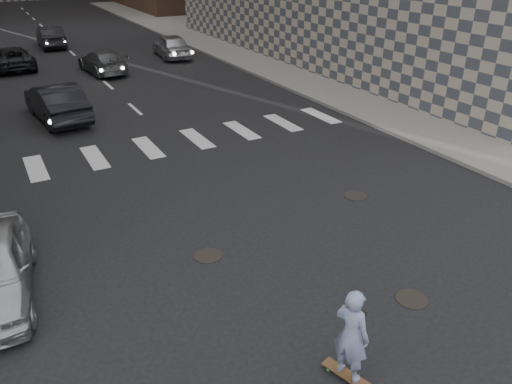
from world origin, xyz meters
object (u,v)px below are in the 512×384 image
traffic_car_b (102,61)px  traffic_car_e (51,37)px  traffic_car_c (12,58)px  skateboarder (352,335)px  traffic_car_d (171,46)px  traffic_car_a (56,102)px

traffic_car_b → traffic_car_e: bearing=-87.7°
traffic_car_c → traffic_car_e: 7.10m
traffic_car_c → skateboarder: bearing=93.1°
traffic_car_c → traffic_car_b: bearing=139.1°
skateboarder → traffic_car_d: size_ratio=0.43×
skateboarder → traffic_car_d: (7.06, 27.82, -0.24)m
traffic_car_a → traffic_car_d: size_ratio=1.06×
skateboarder → traffic_car_e: 35.57m
skateboarder → traffic_car_e: size_ratio=0.42×
traffic_car_b → skateboarder: bearing=80.3°
traffic_car_c → traffic_car_e: bearing=-119.2°
skateboarder → traffic_car_c: (-2.66, 29.24, -0.35)m
traffic_car_b → traffic_car_e: traffic_car_e is taller
skateboarder → traffic_car_a: bearing=79.2°
traffic_car_e → traffic_car_a: bearing=83.0°
traffic_car_a → traffic_car_c: bearing=-92.5°
traffic_car_e → traffic_car_b: bearing=98.7°
traffic_car_d → traffic_car_e: traffic_car_d is taller
traffic_car_a → traffic_car_c: traffic_car_a is taller
traffic_car_a → traffic_car_e: traffic_car_a is taller
skateboarder → traffic_car_b: 25.63m
traffic_car_c → traffic_car_e: (3.22, 6.32, 0.09)m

